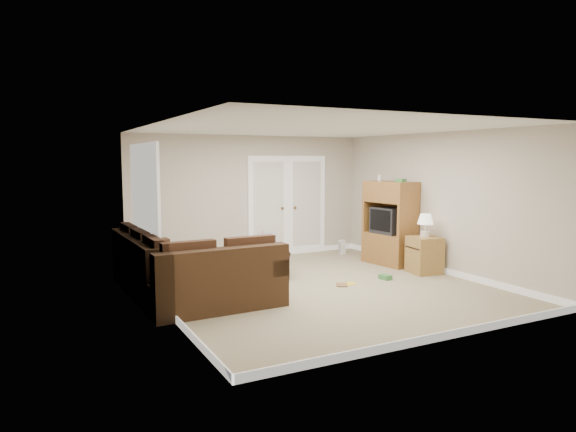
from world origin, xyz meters
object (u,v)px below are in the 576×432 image
sectional_sofa (181,275)px  coffee_table (268,259)px  tv_armoire (390,223)px  side_cabinet (425,252)px

sectional_sofa → coffee_table: bearing=24.6°
sectional_sofa → tv_armoire: 4.33m
tv_armoire → side_cabinet: 1.02m
coffee_table → side_cabinet: bearing=-10.6°
sectional_sofa → side_cabinet: size_ratio=2.68×
sectional_sofa → side_cabinet: 4.33m
sectional_sofa → tv_armoire: (4.27, 0.60, 0.47)m
coffee_table → side_cabinet: (2.50, -1.23, 0.12)m
tv_armoire → coffee_table: bearing=165.5°
coffee_table → tv_armoire: size_ratio=0.74×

